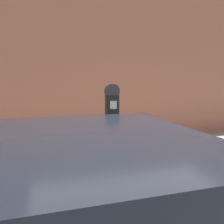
{
  "coord_description": "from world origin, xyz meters",
  "views": [
    {
      "loc": [
        -0.94,
        -1.8,
        1.73
      ],
      "look_at": [
        -0.13,
        1.13,
        1.31
      ],
      "focal_mm": 35.0,
      "sensor_mm": 36.0,
      "label": 1
    }
  ],
  "objects": [
    {
      "name": "sidewalk",
      "position": [
        0.0,
        2.2,
        0.05
      ],
      "size": [
        24.0,
        2.8,
        0.1
      ],
      "color": "#BCB7AD",
      "rests_on": "ground_plane"
    },
    {
      "name": "building_facade",
      "position": [
        0.0,
        4.55,
        3.45
      ],
      "size": [
        24.0,
        0.3,
        6.91
      ],
      "color": "#935642",
      "rests_on": "ground_plane"
    },
    {
      "name": "parking_meter",
      "position": [
        -0.13,
        1.13,
        1.3
      ],
      "size": [
        0.2,
        0.14,
        1.6
      ],
      "color": "gray",
      "rests_on": "sidewalk"
    }
  ]
}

